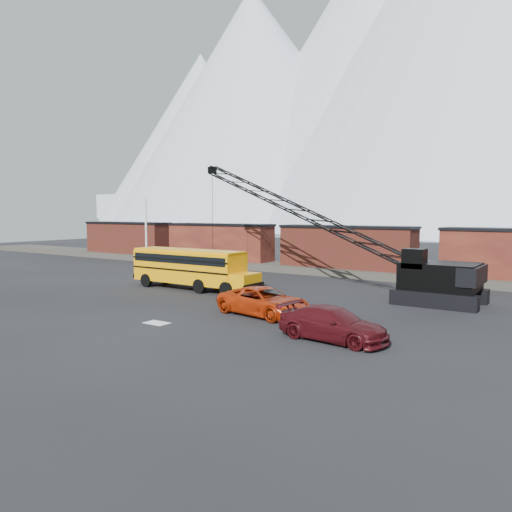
{
  "coord_description": "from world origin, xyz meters",
  "views": [
    {
      "loc": [
        20.64,
        -23.31,
        6.15
      ],
      "look_at": [
        0.1,
        6.28,
        3.0
      ],
      "focal_mm": 35.0,
      "sensor_mm": 36.0,
      "label": 1
    }
  ],
  "objects": [
    {
      "name": "school_bus",
      "position": [
        -6.21,
        6.29,
        1.79
      ],
      "size": [
        11.65,
        2.65,
        3.19
      ],
      "color": "orange",
      "rests_on": "ground"
    },
    {
      "name": "boxcar_west_far",
      "position": [
        -32.0,
        22.0,
        2.76
      ],
      "size": [
        13.7,
        3.1,
        4.17
      ],
      "color": "#4A1615",
      "rests_on": "gravel_berm"
    },
    {
      "name": "crawler_crane",
      "position": [
        1.35,
        11.99,
        5.87
      ],
      "size": [
        24.56,
        4.42,
        10.6
      ],
      "color": "black",
      "rests_on": "ground"
    },
    {
      "name": "ground",
      "position": [
        0.0,
        0.0,
        0.0
      ],
      "size": [
        160.0,
        160.0,
        0.0
      ],
      "primitive_type": "plane",
      "color": "black",
      "rests_on": "ground"
    },
    {
      "name": "boxcar_west_near",
      "position": [
        -16.0,
        22.0,
        2.76
      ],
      "size": [
        13.7,
        3.1,
        4.17
      ],
      "color": "#431413",
      "rests_on": "gravel_berm"
    },
    {
      "name": "maroon_suv",
      "position": [
        10.24,
        -1.82,
        0.8
      ],
      "size": [
        5.73,
        2.74,
        1.61
      ],
      "primitive_type": "imported",
      "rotation": [
        0.0,
        0.0,
        1.48
      ],
      "color": "#3F0B0F",
      "rests_on": "ground"
    },
    {
      "name": "red_pickup",
      "position": [
        4.24,
        1.18,
        0.84
      ],
      "size": [
        6.44,
        3.76,
        1.68
      ],
      "primitive_type": "imported",
      "rotation": [
        0.0,
        0.0,
        1.4
      ],
      "color": "#AD2808",
      "rests_on": "ground"
    },
    {
      "name": "utility_pole",
      "position": [
        -24.0,
        18.0,
        4.15
      ],
      "size": [
        1.4,
        0.24,
        8.0
      ],
      "color": "silver",
      "rests_on": "ground"
    },
    {
      "name": "snow_patch",
      "position": [
        0.5,
        -4.0,
        0.01
      ],
      "size": [
        1.4,
        0.9,
        0.02
      ],
      "primitive_type": "cube",
      "color": "silver",
      "rests_on": "ground"
    },
    {
      "name": "boxcar_mid",
      "position": [
        0.0,
        22.0,
        2.76
      ],
      "size": [
        13.7,
        3.1,
        4.17
      ],
      "color": "#4A1615",
      "rests_on": "gravel_berm"
    },
    {
      "name": "gravel_berm",
      "position": [
        0.0,
        22.0,
        0.35
      ],
      "size": [
        120.0,
        5.0,
        0.7
      ],
      "primitive_type": "cube",
      "color": "#4C483F",
      "rests_on": "ground"
    }
  ]
}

